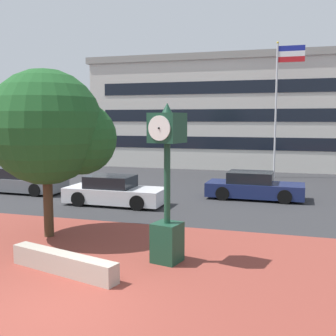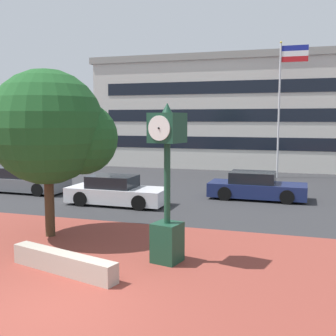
# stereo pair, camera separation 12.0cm
# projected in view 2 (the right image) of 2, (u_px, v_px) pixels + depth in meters

# --- Properties ---
(ground_plane) EXTENTS (200.00, 200.00, 0.00)m
(ground_plane) POSITION_uv_depth(u_px,v_px,m) (55.00, 309.00, 8.25)
(ground_plane) COLOR #2D2D30
(plaza_brick_paving) EXTENTS (44.00, 10.82, 0.01)m
(plaza_brick_paving) POSITION_uv_depth(u_px,v_px,m) (89.00, 282.00, 9.59)
(plaza_brick_paving) COLOR brown
(plaza_brick_paving) RESTS_ON ground
(planter_wall) EXTENTS (3.19, 1.23, 0.50)m
(planter_wall) POSITION_uv_depth(u_px,v_px,m) (63.00, 263.00, 10.17)
(planter_wall) COLOR #ADA393
(planter_wall) RESTS_ON ground
(street_clock) EXTENTS (0.91, 0.94, 4.16)m
(street_clock) POSITION_uv_depth(u_px,v_px,m) (167.00, 186.00, 10.74)
(street_clock) COLOR #19422D
(street_clock) RESTS_ON ground
(plaza_tree) EXTENTS (3.87, 3.60, 5.30)m
(plaza_tree) POSITION_uv_depth(u_px,v_px,m) (54.00, 130.00, 13.06)
(plaza_tree) COLOR #42301E
(plaza_tree) RESTS_ON ground
(car_street_near) EXTENTS (4.50, 1.91, 1.28)m
(car_street_near) POSITION_uv_depth(u_px,v_px,m) (256.00, 187.00, 19.52)
(car_street_near) COLOR navy
(car_street_near) RESTS_ON ground
(car_street_mid) EXTENTS (4.39, 1.87, 1.28)m
(car_street_mid) POSITION_uv_depth(u_px,v_px,m) (116.00, 192.00, 18.25)
(car_street_mid) COLOR silver
(car_street_mid) RESTS_ON ground
(car_street_distant) EXTENTS (4.62, 1.93, 1.28)m
(car_street_distant) POSITION_uv_depth(u_px,v_px,m) (23.00, 181.00, 21.41)
(car_street_distant) COLOR slate
(car_street_distant) RESTS_ON ground
(flagpole_primary) EXTENTS (1.71, 0.14, 8.52)m
(flagpole_primary) POSITION_uv_depth(u_px,v_px,m) (283.00, 97.00, 26.03)
(flagpole_primary) COLOR silver
(flagpole_primary) RESTS_ON ground
(civic_building) EXTENTS (26.13, 14.34, 8.49)m
(civic_building) POSITION_uv_depth(u_px,v_px,m) (266.00, 113.00, 35.85)
(civic_building) COLOR beige
(civic_building) RESTS_ON ground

